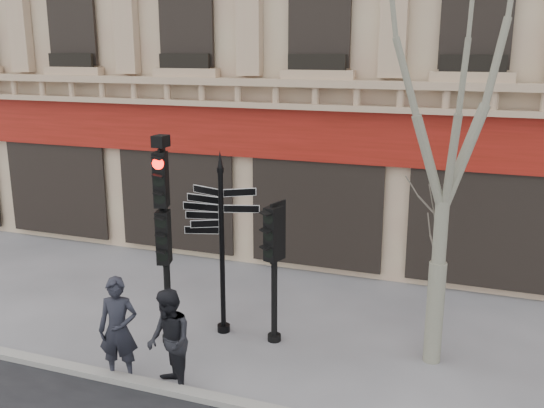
{
  "coord_description": "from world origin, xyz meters",
  "views": [
    {
      "loc": [
        4.08,
        -9.35,
        5.65
      ],
      "look_at": [
        0.4,
        0.6,
        2.92
      ],
      "focal_mm": 40.0,
      "sensor_mm": 36.0,
      "label": 1
    }
  ],
  "objects": [
    {
      "name": "pedestrian_a",
      "position": [
        -1.73,
        -1.3,
        0.95
      ],
      "size": [
        0.79,
        0.63,
        1.89
      ],
      "primitive_type": "imported",
      "rotation": [
        0.0,
        0.0,
        0.29
      ],
      "color": "black",
      "rests_on": "ground"
    },
    {
      "name": "plane_tree",
      "position": [
        3.33,
        1.26,
        5.25
      ],
      "size": [
        2.82,
        2.82,
        7.49
      ],
      "color": "gray",
      "rests_on": "ground"
    },
    {
      "name": "pedestrian_b",
      "position": [
        -0.73,
        -1.3,
        0.9
      ],
      "size": [
        1.1,
        1.1,
        1.8
      ],
      "primitive_type": "imported",
      "rotation": [
        0.0,
        0.0,
        -0.79
      ],
      "color": "black",
      "rests_on": "ground"
    },
    {
      "name": "traffic_signal_main",
      "position": [
        -1.63,
        0.23,
        2.6
      ],
      "size": [
        0.53,
        0.44,
        4.12
      ],
      "rotation": [
        0.0,
        0.0,
        0.3
      ],
      "color": "black",
      "rests_on": "ground"
    },
    {
      "name": "fingerpost",
      "position": [
        -0.82,
        1.01,
        2.53
      ],
      "size": [
        1.77,
        1.77,
        3.77
      ],
      "rotation": [
        0.0,
        0.0,
        0.13
      ],
      "color": "black",
      "rests_on": "ground"
    },
    {
      "name": "traffic_signal_secondary",
      "position": [
        0.3,
        0.99,
        1.93
      ],
      "size": [
        0.54,
        0.44,
        2.77
      ],
      "rotation": [
        0.0,
        0.0,
        -0.26
      ],
      "color": "black",
      "rests_on": "ground"
    },
    {
      "name": "ground",
      "position": [
        0.0,
        0.0,
        0.0
      ],
      "size": [
        80.0,
        80.0,
        0.0
      ],
      "primitive_type": "plane",
      "color": "#59595D",
      "rests_on": "ground"
    },
    {
      "name": "kerb",
      "position": [
        0.0,
        -1.4,
        0.06
      ],
      "size": [
        80.0,
        0.25,
        0.12
      ],
      "primitive_type": "cube",
      "color": "gray",
      "rests_on": "ground"
    }
  ]
}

